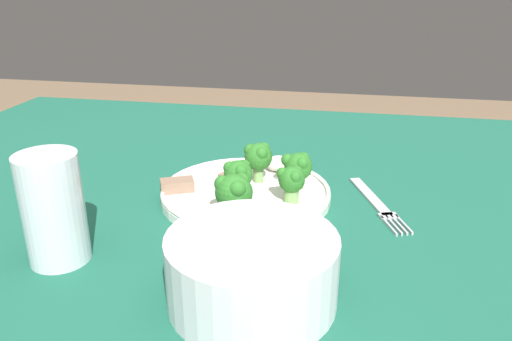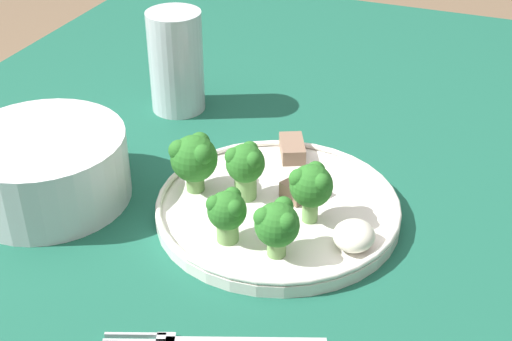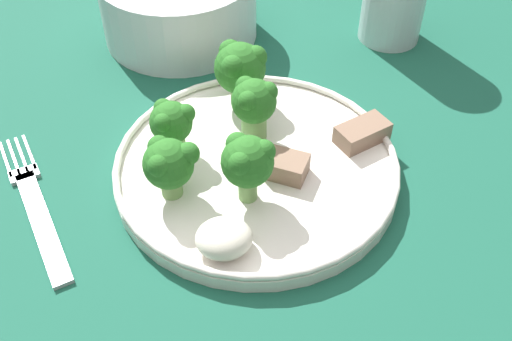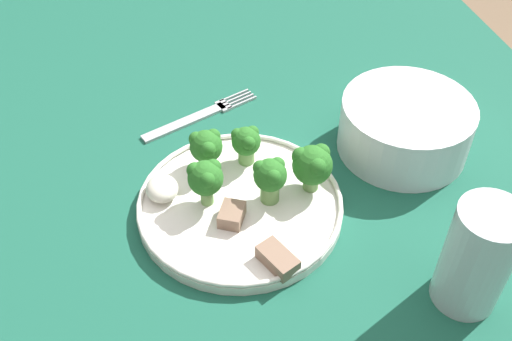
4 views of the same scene
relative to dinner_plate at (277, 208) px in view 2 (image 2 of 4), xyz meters
The scene contains 12 objects.
table 0.12m from the dinner_plate, behind, with size 1.39×0.98×0.78m.
dinner_plate is the anchor object (origin of this frame).
cream_bowl 0.23m from the dinner_plate, 103.21° to the left, with size 0.16×0.16×0.07m.
drinking_glass 0.26m from the dinner_plate, 48.63° to the left, with size 0.07×0.07×0.12m.
broccoli_floret_near_rim_left 0.09m from the dinner_plate, 92.66° to the left, with size 0.05×0.05×0.06m.
broccoli_floret_center_left 0.05m from the dinner_plate, 86.10° to the left, with size 0.04×0.04×0.06m.
broccoli_floret_back_left 0.06m from the dinner_plate, 107.10° to the right, with size 0.04×0.04×0.06m.
broccoli_floret_front_left 0.08m from the dinner_plate, 160.78° to the left, with size 0.04×0.04×0.05m.
broccoli_floret_center_back 0.08m from the dinner_plate, 160.49° to the right, with size 0.04×0.04×0.05m.
meat_slice_front_slice 0.03m from the dinner_plate, 33.62° to the right, with size 0.04×0.04×0.02m.
meat_slice_middle_slice 0.10m from the dinner_plate, 10.58° to the left, with size 0.05×0.04×0.02m.
sauce_dollop 0.09m from the dinner_plate, 111.88° to the right, with size 0.04×0.04×0.02m.
Camera 2 is at (-0.48, -0.19, 1.18)m, focal length 50.00 mm.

